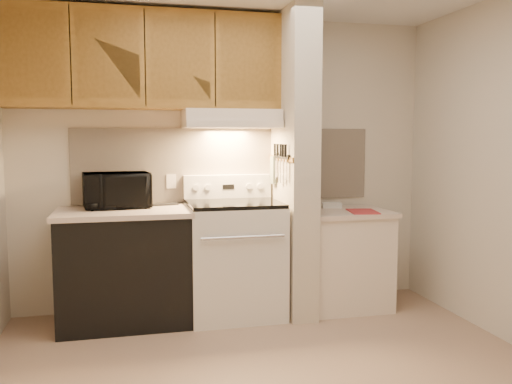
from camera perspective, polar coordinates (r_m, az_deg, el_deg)
name	(u,v)px	position (r m, az deg, el deg)	size (l,w,h in m)	color
floor	(270,373)	(3.59, 1.51, -18.49)	(3.60, 3.60, 0.00)	tan
wall_back	(226,163)	(4.74, -3.16, 3.07)	(3.60, 0.02, 2.50)	beige
backsplash	(226,165)	(4.73, -3.14, 2.88)	(2.60, 0.02, 0.63)	beige
range_body	(234,260)	(4.51, -2.31, -7.21)	(0.76, 0.65, 0.92)	silver
oven_window	(242,264)	(4.20, -1.46, -7.63)	(0.50, 0.01, 0.30)	black
oven_handle	(243,237)	(4.12, -1.36, -4.78)	(0.02, 0.02, 0.65)	silver
cooktop	(234,203)	(4.43, -2.34, -1.21)	(0.74, 0.64, 0.03)	black
range_backguard	(228,186)	(4.70, -3.02, 0.60)	(0.76, 0.08, 0.20)	silver
range_display	(228,187)	(4.65, -2.92, 0.55)	(0.10, 0.01, 0.04)	black
range_knob_left_outer	(196,188)	(4.61, -6.34, 0.47)	(0.05, 0.05, 0.02)	silver
range_knob_left_inner	(208,187)	(4.62, -5.11, 0.50)	(0.05, 0.05, 0.02)	silver
range_knob_right_inner	(249,186)	(4.69, -0.75, 0.60)	(0.05, 0.05, 0.02)	silver
range_knob_right_outer	(260,186)	(4.71, 0.43, 0.62)	(0.05, 0.05, 0.02)	silver
dishwasher_front	(125,269)	(4.45, -13.63, -7.90)	(1.00, 0.63, 0.87)	black
left_countertop	(123,212)	(4.36, -13.78, -2.08)	(1.04, 0.67, 0.04)	beige
spoon_rest	(164,204)	(4.57, -9.64, -1.29)	(0.23, 0.07, 0.02)	black
teal_jar	(130,200)	(4.57, -13.17, -0.79)	(0.09, 0.09, 0.11)	#276B6E
outlet	(171,181)	(4.66, -8.91, 1.11)	(0.08, 0.01, 0.12)	silver
microwave	(117,190)	(4.48, -14.46, 0.19)	(0.51, 0.35, 0.28)	black
partition_pillar	(294,164)	(4.52, 4.02, 2.93)	(0.22, 0.70, 2.50)	beige
pillar_trim	(281,158)	(4.49, 2.61, 3.55)	(0.01, 0.70, 0.04)	olive
knife_strip	(282,156)	(4.44, 2.71, 3.79)	(0.02, 0.42, 0.04)	black
knife_blade_a	(286,170)	(4.28, 3.17, 2.37)	(0.01, 0.04, 0.16)	silver
knife_handle_a	(285,151)	(4.29, 3.12, 4.38)	(0.02, 0.02, 0.10)	black
knife_blade_b	(283,170)	(4.36, 2.87, 2.30)	(0.01, 0.04, 0.18)	silver
knife_handle_b	(283,150)	(4.36, 2.83, 4.41)	(0.02, 0.02, 0.10)	black
knife_blade_c	(280,171)	(4.44, 2.57, 2.23)	(0.01, 0.04, 0.20)	silver
knife_handle_c	(281,150)	(4.42, 2.61, 4.43)	(0.02, 0.02, 0.10)	black
knife_blade_d	(277,168)	(4.53, 2.23, 2.56)	(0.01, 0.04, 0.16)	silver
knife_handle_d	(278,150)	(4.51, 2.29, 4.46)	(0.02, 0.02, 0.10)	black
knife_blade_e	(275,169)	(4.58, 2.03, 2.48)	(0.01, 0.04, 0.18)	silver
knife_handle_e	(275,150)	(4.59, 1.99, 4.48)	(0.02, 0.02, 0.10)	black
oven_mitt	(273,170)	(4.65, 1.83, 2.34)	(0.03, 0.10, 0.24)	slate
right_cab_base	(344,261)	(4.80, 9.23, -7.16)	(0.70, 0.60, 0.81)	silver
right_countertop	(345,212)	(4.72, 9.31, -2.13)	(0.74, 0.64, 0.04)	beige
red_folder	(363,211)	(4.62, 11.18, -2.02)	(0.22, 0.30, 0.01)	#AB2B31
white_box	(332,205)	(4.86, 7.96, -1.38)	(0.17, 0.11, 0.04)	white
range_hood	(231,119)	(4.52, -2.68, 7.69)	(0.78, 0.44, 0.15)	silver
hood_lip	(236,124)	(4.31, -2.15, 7.18)	(0.78, 0.04, 0.06)	silver
upper_cabinets	(144,60)	(4.53, -11.68, 13.42)	(2.18, 0.33, 0.77)	olive
cab_door_a	(31,54)	(4.41, -22.57, 13.30)	(0.46, 0.01, 0.63)	olive
cab_gap_a	(70,55)	(4.38, -18.95, 13.49)	(0.01, 0.01, 0.73)	black
cab_door_b	(108,56)	(4.37, -15.29, 13.62)	(0.46, 0.01, 0.63)	olive
cab_gap_b	(145,57)	(4.37, -11.61, 13.71)	(0.01, 0.01, 0.73)	black
cab_door_c	(181,59)	(4.39, -7.94, 13.73)	(0.46, 0.01, 0.63)	olive
cab_gap_c	(215,60)	(4.42, -4.32, 13.71)	(0.01, 0.01, 0.73)	black
cab_door_d	(249,61)	(4.47, -0.78, 13.63)	(0.46, 0.01, 0.63)	olive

